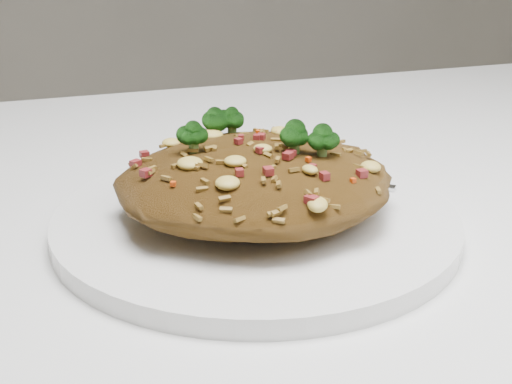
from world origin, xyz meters
TOP-DOWN VIEW (x-y plane):
  - dining_table at (0.00, 0.00)m, footprint 1.20×0.80m
  - plate at (-0.09, -0.04)m, footprint 0.29×0.29m
  - fried_rice at (-0.09, -0.04)m, footprint 0.19×0.18m
  - fork at (-0.04, 0.01)m, footprint 0.13×0.12m

SIDE VIEW (x-z plane):
  - dining_table at x=0.00m, z-range 0.28..1.03m
  - plate at x=-0.09m, z-range 0.75..0.76m
  - fork at x=-0.04m, z-range 0.76..0.77m
  - fried_rice at x=-0.09m, z-range 0.76..0.83m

